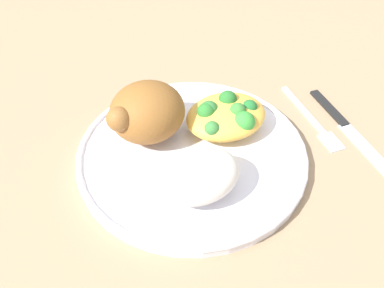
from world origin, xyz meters
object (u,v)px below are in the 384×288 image
Objects in this scene: knife at (343,122)px; plate at (192,154)px; rice_pile at (198,175)px; mac_cheese_with_broccoli at (226,115)px; roasted_chicken at (146,112)px; fork at (313,120)px.

plate is at bearing -9.05° from knife.
rice_pile is at bearing 5.80° from knife.
mac_cheese_with_broccoli is (-0.08, -0.08, -0.00)m from rice_pile.
plate is at bearing 126.50° from roasted_chicken.
rice_pile reaches higher than mac_cheese_with_broccoli.
knife is at bearing 161.44° from roasted_chicken.
plate is 0.18m from fork.
rice_pile is 0.67× the size of fork.
roasted_chicken reaches higher than rice_pile.
mac_cheese_with_broccoli is at bearing -13.79° from fork.
plate is 2.81× the size of roasted_chicken.
roasted_chicken is 0.71× the size of fork.
roasted_chicken is at bearing -81.90° from rice_pile.
plate is 0.22m from knife.
rice_pile is (0.02, 0.06, 0.03)m from plate.
rice_pile is 0.50× the size of knife.
fork is (-0.22, 0.06, -0.05)m from roasted_chicken.
roasted_chicken is 0.10m from mac_cheese_with_broccoli.
plate is at bearing -3.66° from fork.
roasted_chicken reaches higher than mac_cheese_with_broccoli.
knife is at bearing -174.20° from rice_pile.
mac_cheese_with_broccoli is at bearing -162.43° from plate.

